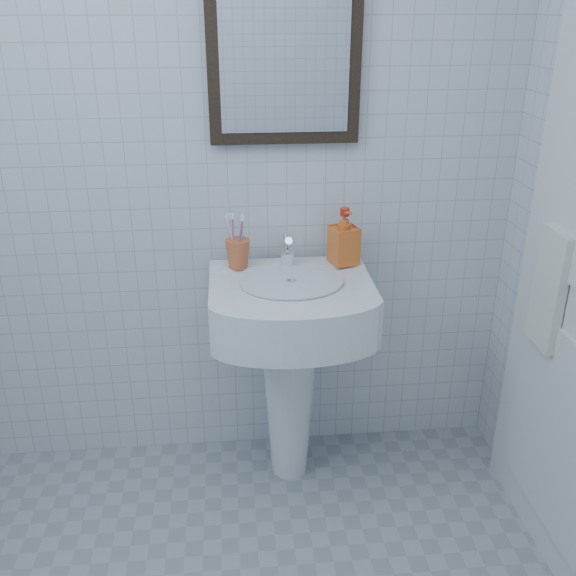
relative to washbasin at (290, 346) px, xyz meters
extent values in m
cube|color=silver|center=(-0.27, 0.21, 0.69)|extent=(2.20, 0.02, 2.50)
cone|color=white|center=(0.00, 0.02, -0.22)|extent=(0.21, 0.21, 0.68)
cube|color=white|center=(0.00, -0.03, 0.18)|extent=(0.54, 0.39, 0.17)
cube|color=white|center=(0.00, 0.13, 0.25)|extent=(0.54, 0.10, 0.03)
cylinder|color=silver|center=(0.00, -0.05, 0.27)|extent=(0.34, 0.34, 0.01)
cylinder|color=white|center=(0.00, 0.10, 0.29)|extent=(0.05, 0.05, 0.05)
cylinder|color=white|center=(0.00, 0.09, 0.35)|extent=(0.03, 0.09, 0.08)
cylinder|color=white|center=(0.00, 0.12, 0.33)|extent=(0.03, 0.05, 0.09)
imported|color=red|center=(0.20, 0.10, 0.37)|extent=(0.11, 0.11, 0.20)
cube|color=black|center=(0.00, 0.20, 0.99)|extent=(0.50, 0.04, 0.62)
cube|color=white|center=(0.00, 0.18, 0.99)|extent=(0.42, 0.00, 0.54)
torus|color=white|center=(0.79, -0.27, 0.49)|extent=(0.01, 0.18, 0.18)
cube|color=beige|center=(0.77, -0.27, 0.31)|extent=(0.03, 0.16, 0.38)
camera|label=1|loc=(-0.19, -1.98, 1.12)|focal=40.00mm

